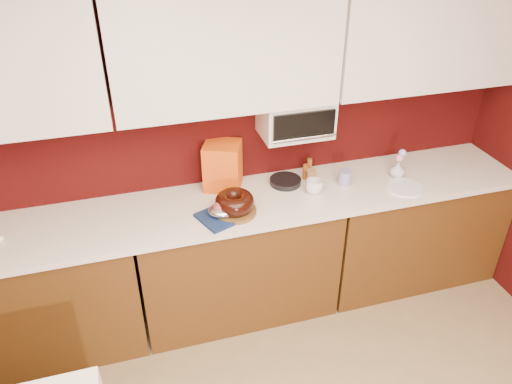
{
  "coord_description": "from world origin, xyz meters",
  "views": [
    {
      "loc": [
        -0.63,
        -0.67,
        2.65
      ],
      "look_at": [
        0.11,
        1.84,
        1.02
      ],
      "focal_mm": 35.0,
      "sensor_mm": 36.0,
      "label": 1
    }
  ],
  "objects": [
    {
      "name": "bundt_cake",
      "position": [
        -0.03,
        1.83,
        0.98
      ],
      "size": [
        0.3,
        0.3,
        0.1
      ],
      "primitive_type": "torus",
      "rotation": [
        0.0,
        0.0,
        0.27
      ],
      "color": "black",
      "rests_on": "cake_base"
    },
    {
      "name": "base_cabinet_center",
      "position": [
        0.0,
        1.94,
        0.43
      ],
      "size": [
        1.31,
        0.58,
        0.86
      ],
      "primitive_type": "cube",
      "color": "#4E2F0F",
      "rests_on": "floor"
    },
    {
      "name": "china_plate",
      "position": [
        1.13,
        1.79,
        0.91
      ],
      "size": [
        0.27,
        0.27,
        0.01
      ],
      "primitive_type": "cylinder",
      "rotation": [
        0.0,
        0.0,
        -0.11
      ],
      "color": "white",
      "rests_on": "countertop"
    },
    {
      "name": "amber_bottle_tall",
      "position": [
        0.59,
        2.15,
        0.96
      ],
      "size": [
        0.04,
        0.04,
        0.12
      ],
      "primitive_type": "cylinder",
      "rotation": [
        0.0,
        0.0,
        0.35
      ],
      "color": "brown",
      "rests_on": "countertop"
    },
    {
      "name": "foil_ham_nest",
      "position": [
        -0.12,
        1.8,
        0.96
      ],
      "size": [
        0.21,
        0.19,
        0.07
      ],
      "primitive_type": "ellipsoid",
      "rotation": [
        0.0,
        0.0,
        0.24
      ],
      "color": "white",
      "rests_on": "navy_towel"
    },
    {
      "name": "navy_towel",
      "position": [
        -0.12,
        1.8,
        0.91
      ],
      "size": [
        0.34,
        0.32,
        0.02
      ],
      "primitive_type": "cube",
      "rotation": [
        0.0,
        0.0,
        0.37
      ],
      "color": "#15264E",
      "rests_on": "countertop"
    },
    {
      "name": "flower_pink",
      "position": [
        1.17,
        1.95,
        1.05
      ],
      "size": [
        0.05,
        0.05,
        0.05
      ],
      "primitive_type": "sphere",
      "color": "pink",
      "rests_on": "flower_vase"
    },
    {
      "name": "toaster_oven_handle",
      "position": [
        0.45,
        1.93,
        1.3
      ],
      "size": [
        0.42,
        0.02,
        0.02
      ],
      "primitive_type": "cylinder",
      "rotation": [
        0.0,
        1.57,
        0.0
      ],
      "color": "silver",
      "rests_on": "toaster_oven"
    },
    {
      "name": "upper_cabinet_center",
      "position": [
        0.0,
        2.08,
        1.85
      ],
      "size": [
        1.31,
        0.33,
        0.7
      ],
      "primitive_type": "cube",
      "color": "white",
      "rests_on": "wall_back"
    },
    {
      "name": "toaster_oven_door",
      "position": [
        0.45,
        1.94,
        1.38
      ],
      "size": [
        0.4,
        0.02,
        0.18
      ],
      "primitive_type": "cube",
      "color": "black",
      "rests_on": "toaster_oven"
    },
    {
      "name": "upper_cabinet_right",
      "position": [
        1.33,
        2.08,
        1.85
      ],
      "size": [
        1.31,
        0.33,
        0.7
      ],
      "primitive_type": "cube",
      "color": "white",
      "rests_on": "wall_back"
    },
    {
      "name": "flower_vase",
      "position": [
        1.17,
        1.95,
        0.96
      ],
      "size": [
        0.11,
        0.11,
        0.13
      ],
      "primitive_type": "imported",
      "rotation": [
        0.0,
        0.0,
        -0.33
      ],
      "color": "silver",
      "rests_on": "countertop"
    },
    {
      "name": "amber_bottle",
      "position": [
        0.54,
        2.1,
        0.95
      ],
      "size": [
        0.04,
        0.04,
        0.11
      ],
      "primitive_type": "cylinder",
      "rotation": [
        0.0,
        0.0,
        0.01
      ],
      "color": "#92461A",
      "rests_on": "countertop"
    },
    {
      "name": "roasted_ham",
      "position": [
        -0.12,
        1.8,
        0.98
      ],
      "size": [
        0.13,
        0.12,
        0.07
      ],
      "primitive_type": "ellipsoid",
      "rotation": [
        0.0,
        0.0,
        0.33
      ],
      "color": "#9E4E48",
      "rests_on": "foil_ham_nest"
    },
    {
      "name": "base_cabinet_right",
      "position": [
        1.33,
        1.94,
        0.43
      ],
      "size": [
        1.31,
        0.58,
        0.86
      ],
      "primitive_type": "cube",
      "color": "#4E2F0F",
      "rests_on": "floor"
    },
    {
      "name": "coffee_mug",
      "position": [
        0.53,
        1.91,
        0.96
      ],
      "size": [
        0.13,
        0.13,
        0.11
      ],
      "primitive_type": "imported",
      "rotation": [
        0.0,
        0.0,
        0.38
      ],
      "color": "white",
      "rests_on": "countertop"
    },
    {
      "name": "countertop",
      "position": [
        0.0,
        1.94,
        0.88
      ],
      "size": [
        4.0,
        0.62,
        0.04
      ],
      "primitive_type": "cube",
      "color": "silver",
      "rests_on": "base_cabinet_center"
    },
    {
      "name": "dark_pan",
      "position": [
        0.39,
        2.07,
        0.92
      ],
      "size": [
        0.22,
        0.22,
        0.04
      ],
      "primitive_type": "cylinder",
      "rotation": [
        0.0,
        0.0,
        -0.02
      ],
      "color": "black",
      "rests_on": "countertop"
    },
    {
      "name": "paper_cup",
      "position": [
        0.56,
        2.04,
        0.95
      ],
      "size": [
        0.08,
        0.08,
        0.09
      ],
      "primitive_type": "cylinder",
      "rotation": [
        0.0,
        0.0,
        0.43
      ],
      "color": "olive",
      "rests_on": "countertop"
    },
    {
      "name": "cake_base",
      "position": [
        -0.03,
        1.83,
        0.91
      ],
      "size": [
        0.35,
        0.35,
        0.03
      ],
      "primitive_type": "cylinder",
      "rotation": [
        0.0,
        0.0,
        0.39
      ],
      "color": "brown",
      "rests_on": "countertop"
    },
    {
      "name": "blue_jar",
      "position": [
        0.77,
        1.96,
        0.95
      ],
      "size": [
        0.11,
        0.11,
        0.1
      ],
      "primitive_type": "cylinder",
      "rotation": [
        0.0,
        0.0,
        -0.35
      ],
      "color": "#1C1B95",
      "rests_on": "countertop"
    },
    {
      "name": "pandoro_box",
      "position": [
        -0.03,
        2.16,
        1.06
      ],
      "size": [
        0.3,
        0.29,
        0.32
      ],
      "primitive_type": "cube",
      "rotation": [
        0.0,
        0.0,
        -0.4
      ],
      "color": "red",
      "rests_on": "countertop"
    },
    {
      "name": "base_cabinet_left",
      "position": [
        -1.33,
        1.94,
        0.43
      ],
      "size": [
        1.31,
        0.58,
        0.86
      ],
      "primitive_type": "cube",
      "color": "#4E2F0F",
      "rests_on": "floor"
    },
    {
      "name": "flower_blue",
      "position": [
        1.2,
        1.97,
        1.07
      ],
      "size": [
        0.05,
        0.05,
        0.05
      ],
      "primitive_type": "sphere",
      "color": "#9AB2F6",
      "rests_on": "flower_vase"
    },
    {
      "name": "toaster_oven",
      "position": [
        0.45,
        2.1,
        1.38
      ],
      "size": [
        0.45,
        0.3,
        0.25
      ],
      "primitive_type": "cube",
      "color": "white",
      "rests_on": "upper_cabinet_center"
    },
    {
      "name": "wall_back",
      "position": [
        0.0,
        2.25,
        1.25
      ],
      "size": [
        4.0,
        0.02,
        2.5
      ],
      "primitive_type": "cube",
      "color": "#3A0908",
      "rests_on": "floor"
    }
  ]
}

